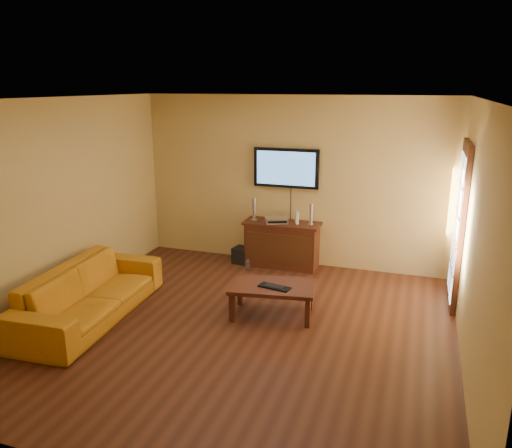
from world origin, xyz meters
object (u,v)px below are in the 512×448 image
at_px(speaker_left, 254,210).
at_px(speaker_right, 311,215).
at_px(keyboard, 274,287).
at_px(media_console, 282,244).
at_px(game_console, 297,217).
at_px(coffee_table, 272,289).
at_px(subwoofer, 242,255).
at_px(television, 286,168).
at_px(sofa, 89,284).
at_px(av_receiver, 276,220).
at_px(bottle, 248,265).

xyz_separation_m(speaker_left, speaker_right, (0.93, 0.03, -0.01)).
bearing_deg(keyboard, media_console, 103.01).
bearing_deg(keyboard, game_console, 95.93).
bearing_deg(speaker_left, media_console, 0.39).
height_order(speaker_right, game_console, speaker_right).
distance_m(coffee_table, game_console, 1.86).
bearing_deg(subwoofer, game_console, 14.57).
bearing_deg(media_console, television, 90.00).
distance_m(television, sofa, 3.46).
height_order(sofa, subwoofer, sofa).
height_order(media_console, game_console, game_console).
distance_m(speaker_left, subwoofer, 0.80).
bearing_deg(subwoofer, av_receiver, 11.43).
bearing_deg(speaker_right, av_receiver, -173.25).
bearing_deg(sofa, av_receiver, -37.60).
distance_m(media_console, game_console, 0.52).
height_order(television, subwoofer, television).
distance_m(subwoofer, bottle, 0.36).
height_order(television, av_receiver, television).
relative_size(media_console, speaker_left, 3.39).
relative_size(subwoofer, bottle, 1.40).
xyz_separation_m(coffee_table, keyboard, (0.05, -0.08, 0.06)).
distance_m(sofa, speaker_left, 2.90).
distance_m(television, coffee_table, 2.34).
bearing_deg(subwoofer, speaker_right, 13.58).
height_order(speaker_right, av_receiver, speaker_right).
relative_size(av_receiver, keyboard, 0.82).
distance_m(sofa, av_receiver, 3.05).
height_order(television, game_console, television).
bearing_deg(bottle, speaker_right, 22.40).
distance_m(speaker_right, keyboard, 1.94).
bearing_deg(keyboard, av_receiver, 105.76).
height_order(coffee_table, bottle, coffee_table).
distance_m(av_receiver, keyboard, 1.92).
bearing_deg(bottle, subwoofer, 125.59).
xyz_separation_m(speaker_left, bottle, (0.01, -0.35, -0.81)).
bearing_deg(subwoofer, coffee_table, -49.54).
relative_size(television, av_receiver, 3.04).
xyz_separation_m(speaker_left, av_receiver, (0.39, -0.04, -0.13)).
relative_size(speaker_right, subwoofer, 1.28).
bearing_deg(game_console, av_receiver, 166.90).
relative_size(speaker_left, game_console, 1.83).
bearing_deg(bottle, media_console, 37.78).
bearing_deg(av_receiver, sofa, -149.00).
bearing_deg(speaker_left, sofa, -117.18).
distance_m(av_receiver, subwoofer, 0.87).
xyz_separation_m(speaker_left, keyboard, (0.90, -1.85, -0.47)).
bearing_deg(keyboard, subwoofer, 121.37).
xyz_separation_m(sofa, keyboard, (2.21, 0.69, -0.02)).
distance_m(coffee_table, speaker_right, 1.88).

